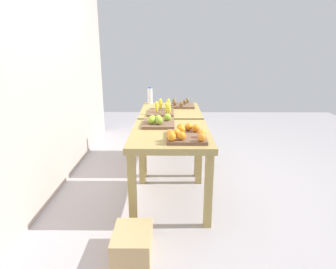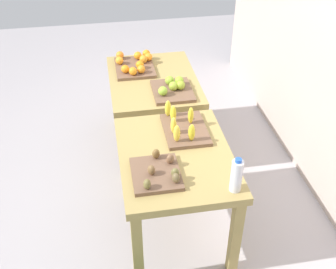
% 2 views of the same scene
% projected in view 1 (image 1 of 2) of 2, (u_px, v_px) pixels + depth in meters
% --- Properties ---
extents(ground_plane, '(8.00, 8.00, 0.00)m').
position_uv_depth(ground_plane, '(171.00, 179.00, 3.75)').
color(ground_plane, '#A9A3A7').
extents(back_wall, '(4.40, 0.12, 3.00)m').
position_uv_depth(back_wall, '(50.00, 56.00, 3.34)').
color(back_wall, '#C1ADA0').
rests_on(back_wall, ground_plane).
extents(display_table_left, '(1.04, 0.80, 0.77)m').
position_uv_depth(display_table_left, '(171.00, 143.00, 3.03)').
color(display_table_left, '#A68E50').
rests_on(display_table_left, ground_plane).
extents(display_table_right, '(1.04, 0.80, 0.77)m').
position_uv_depth(display_table_right, '(171.00, 118.00, 4.10)').
color(display_table_right, '#A68E50').
rests_on(display_table_right, ground_plane).
extents(orange_bin, '(0.46, 0.38, 0.11)m').
position_uv_depth(orange_bin, '(186.00, 135.00, 2.77)').
color(orange_bin, brown).
rests_on(orange_bin, display_table_left).
extents(apple_bin, '(0.40, 0.34, 0.11)m').
position_uv_depth(apple_bin, '(159.00, 122.00, 3.25)').
color(apple_bin, brown).
rests_on(apple_bin, display_table_left).
extents(banana_crate, '(0.44, 0.32, 0.17)m').
position_uv_depth(banana_crate, '(162.00, 110.00, 3.82)').
color(banana_crate, brown).
rests_on(banana_crate, display_table_right).
extents(kiwi_bin, '(0.36, 0.32, 0.10)m').
position_uv_depth(kiwi_bin, '(182.00, 105.00, 4.26)').
color(kiwi_bin, brown).
rests_on(kiwi_bin, display_table_right).
extents(water_bottle, '(0.08, 0.08, 0.25)m').
position_uv_depth(water_bottle, '(150.00, 96.00, 4.44)').
color(water_bottle, silver).
rests_on(water_bottle, display_table_right).
extents(watermelon_pile, '(0.57, 0.67, 0.49)m').
position_uv_depth(watermelon_pile, '(185.00, 133.00, 5.10)').
color(watermelon_pile, '#337336').
rests_on(watermelon_pile, ground_plane).
extents(cardboard_produce_box, '(0.40, 0.30, 0.20)m').
position_uv_depth(cardboard_produce_box, '(133.00, 243.00, 2.37)').
color(cardboard_produce_box, tan).
rests_on(cardboard_produce_box, ground_plane).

